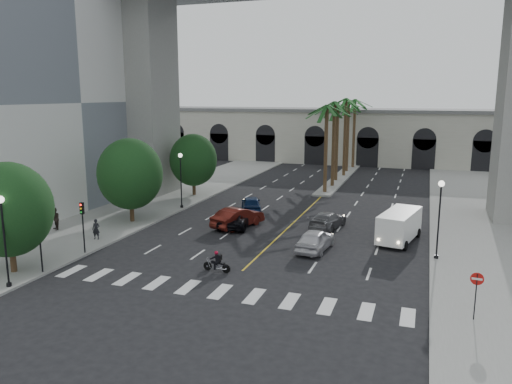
# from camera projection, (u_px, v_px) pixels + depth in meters

# --- Properties ---
(ground) EXTENTS (140.00, 140.00, 0.00)m
(ground) POSITION_uv_depth(u_px,v_px,m) (230.00, 282.00, 29.09)
(ground) COLOR black
(ground) RESTS_ON ground
(sidewalk_left) EXTENTS (8.00, 100.00, 0.15)m
(sidewalk_left) POSITION_uv_depth(u_px,v_px,m) (143.00, 208.00, 47.77)
(sidewalk_left) COLOR gray
(sidewalk_left) RESTS_ON ground
(sidewalk_right) EXTENTS (8.00, 100.00, 0.15)m
(sidewalk_right) POSITION_uv_depth(u_px,v_px,m) (485.00, 236.00, 38.21)
(sidewalk_right) COLOR gray
(sidewalk_right) RESTS_ON ground
(median) EXTENTS (2.00, 24.00, 0.20)m
(median) POSITION_uv_depth(u_px,v_px,m) (340.00, 178.00, 64.33)
(median) COLOR gray
(median) RESTS_ON ground
(building_left) EXTENTS (16.50, 32.50, 20.60)m
(building_left) POSITION_uv_depth(u_px,v_px,m) (10.00, 99.00, 46.83)
(building_left) COLOR silver
(building_left) RESTS_ON ground
(pier_building) EXTENTS (71.00, 10.50, 8.50)m
(pier_building) POSITION_uv_depth(u_px,v_px,m) (359.00, 136.00, 79.30)
(pier_building) COLOR beige
(pier_building) RESTS_ON ground
(bridge) EXTENTS (75.00, 13.00, 26.00)m
(bridge) POSITION_uv_depth(u_px,v_px,m) (355.00, 7.00, 44.84)
(bridge) COLOR gray
(bridge) RESTS_ON ground
(palm_a) EXTENTS (3.20, 3.20, 10.30)m
(palm_a) POSITION_uv_depth(u_px,v_px,m) (327.00, 110.00, 53.31)
(palm_a) COLOR #47331E
(palm_a) RESTS_ON ground
(palm_b) EXTENTS (3.20, 3.20, 10.60)m
(palm_b) POSITION_uv_depth(u_px,v_px,m) (335.00, 107.00, 56.94)
(palm_b) COLOR #47331E
(palm_b) RESTS_ON ground
(palm_c) EXTENTS (3.20, 3.20, 10.10)m
(palm_c) POSITION_uv_depth(u_px,v_px,m) (338.00, 110.00, 60.84)
(palm_c) COLOR #47331E
(palm_c) RESTS_ON ground
(palm_d) EXTENTS (3.20, 3.20, 10.90)m
(palm_d) POSITION_uv_depth(u_px,v_px,m) (346.00, 103.00, 64.30)
(palm_d) COLOR #47331E
(palm_d) RESTS_ON ground
(palm_e) EXTENTS (3.20, 3.20, 10.40)m
(palm_e) POSITION_uv_depth(u_px,v_px,m) (349.00, 106.00, 68.18)
(palm_e) COLOR #47331E
(palm_e) RESTS_ON ground
(palm_f) EXTENTS (3.20, 3.20, 10.70)m
(palm_f) POSITION_uv_depth(u_px,v_px,m) (355.00, 103.00, 71.74)
(palm_f) COLOR #47331E
(palm_f) RESTS_ON ground
(street_tree_near) EXTENTS (5.20, 5.20, 6.89)m
(street_tree_near) POSITION_uv_depth(u_px,v_px,m) (8.00, 210.00, 29.67)
(street_tree_near) COLOR #382616
(street_tree_near) RESTS_ON ground
(street_tree_mid) EXTENTS (5.44, 5.44, 7.21)m
(street_tree_mid) POSITION_uv_depth(u_px,v_px,m) (130.00, 174.00, 41.69)
(street_tree_mid) COLOR #382616
(street_tree_mid) RESTS_ON ground
(street_tree_far) EXTENTS (5.04, 5.04, 6.68)m
(street_tree_far) POSITION_uv_depth(u_px,v_px,m) (193.00, 160.00, 52.89)
(street_tree_far) COLOR #382616
(street_tree_far) RESTS_ON ground
(lamp_post_left_near) EXTENTS (0.40, 0.40, 5.35)m
(lamp_post_left_near) POSITION_uv_depth(u_px,v_px,m) (4.00, 234.00, 27.45)
(lamp_post_left_near) COLOR black
(lamp_post_left_near) RESTS_ON ground
(lamp_post_left_far) EXTENTS (0.40, 0.40, 5.35)m
(lamp_post_left_far) POSITION_uv_depth(u_px,v_px,m) (181.00, 176.00, 46.94)
(lamp_post_left_far) COLOR black
(lamp_post_left_far) RESTS_ON ground
(lamp_post_right) EXTENTS (0.40, 0.40, 5.35)m
(lamp_post_right) POSITION_uv_depth(u_px,v_px,m) (439.00, 213.00, 32.26)
(lamp_post_right) COLOR black
(lamp_post_right) RESTS_ON ground
(traffic_signal_near) EXTENTS (0.25, 0.18, 3.65)m
(traffic_signal_near) POSITION_uv_depth(u_px,v_px,m) (39.00, 234.00, 29.88)
(traffic_signal_near) COLOR black
(traffic_signal_near) RESTS_ON ground
(traffic_signal_far) EXTENTS (0.25, 0.18, 3.65)m
(traffic_signal_far) POSITION_uv_depth(u_px,v_px,m) (83.00, 219.00, 33.59)
(traffic_signal_far) COLOR black
(traffic_signal_far) RESTS_ON ground
(motorcycle_rider) EXTENTS (1.84, 0.50, 1.33)m
(motorcycle_rider) POSITION_uv_depth(u_px,v_px,m) (218.00, 262.00, 30.69)
(motorcycle_rider) COLOR black
(motorcycle_rider) RESTS_ON ground
(car_a) EXTENTS (2.23, 4.65, 1.53)m
(car_a) POSITION_uv_depth(u_px,v_px,m) (315.00, 240.00, 34.86)
(car_a) COLOR silver
(car_a) RESTS_ON ground
(car_b) EXTENTS (3.38, 5.25, 1.64)m
(car_b) POSITION_uv_depth(u_px,v_px,m) (238.00, 217.00, 40.97)
(car_b) COLOR #4F150F
(car_b) RESTS_ON ground
(car_c) EXTENTS (2.70, 5.02, 1.34)m
(car_c) POSITION_uv_depth(u_px,v_px,m) (237.00, 219.00, 41.04)
(car_c) COLOR black
(car_c) RESTS_ON ground
(car_d) EXTENTS (2.74, 4.92, 1.35)m
(car_d) POSITION_uv_depth(u_px,v_px,m) (327.00, 220.00, 40.70)
(car_d) COLOR slate
(car_d) RESTS_ON ground
(car_e) EXTENTS (3.20, 4.63, 1.46)m
(car_e) POSITION_uv_depth(u_px,v_px,m) (251.00, 204.00, 46.50)
(car_e) COLOR #10234B
(car_e) RESTS_ON ground
(cargo_van) EXTENTS (3.07, 5.68, 2.29)m
(cargo_van) POSITION_uv_depth(u_px,v_px,m) (399.00, 225.00, 36.78)
(cargo_van) COLOR white
(cargo_van) RESTS_ON ground
(pedestrian_a) EXTENTS (0.64, 0.51, 1.52)m
(pedestrian_a) POSITION_uv_depth(u_px,v_px,m) (96.00, 229.00, 37.04)
(pedestrian_a) COLOR black
(pedestrian_a) RESTS_ON sidewalk_left
(pedestrian_b) EXTENTS (1.11, 1.06, 1.81)m
(pedestrian_b) POSITION_uv_depth(u_px,v_px,m) (55.00, 219.00, 39.51)
(pedestrian_b) COLOR black
(pedestrian_b) RESTS_ON sidewalk_left
(do_not_enter_sign) EXTENTS (0.62, 0.08, 2.52)m
(do_not_enter_sign) POSITION_uv_depth(u_px,v_px,m) (476.00, 286.00, 23.61)
(do_not_enter_sign) COLOR black
(do_not_enter_sign) RESTS_ON ground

